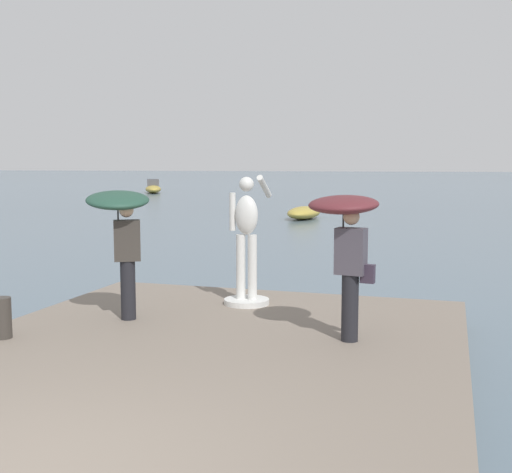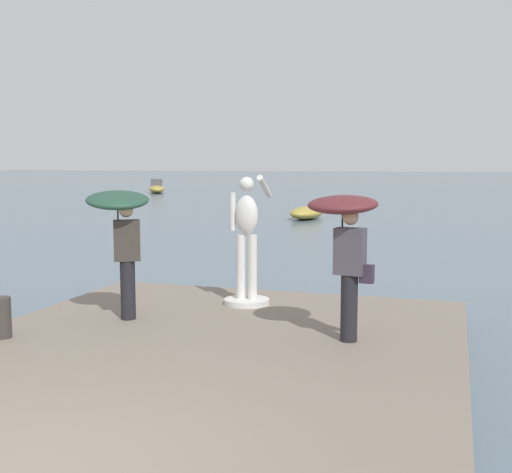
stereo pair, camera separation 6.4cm
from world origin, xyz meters
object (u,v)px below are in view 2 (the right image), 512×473
at_px(boat_far, 157,188).
at_px(mooring_bollard, 2,317).
at_px(onlooker_left, 121,222).
at_px(boat_mid, 307,213).
at_px(onlooker_right, 346,230).
at_px(statue_white_figure, 247,248).

bearing_deg(boat_far, mooring_bollard, -66.09).
xyz_separation_m(onlooker_left, boat_far, (-22.39, 46.81, -1.39)).
bearing_deg(boat_mid, onlooker_right, -75.95).
bearing_deg(boat_mid, onlooker_left, -84.02).
bearing_deg(statue_white_figure, mooring_bollard, -129.77).
bearing_deg(onlooker_left, boat_mid, 95.98).
xyz_separation_m(boat_mid, boat_far, (-20.01, 24.16, 0.15)).
relative_size(mooring_bollard, boat_far, 0.10).
bearing_deg(mooring_bollard, boat_mid, 93.24).
relative_size(mooring_bollard, boat_mid, 0.17).
bearing_deg(mooring_bollard, boat_far, 113.91).
distance_m(statue_white_figure, onlooker_left, 2.16).
relative_size(statue_white_figure, onlooker_right, 1.10).
height_order(statue_white_figure, boat_mid, statue_white_figure).
relative_size(boat_mid, boat_far, 0.62).
distance_m(mooring_bollard, boat_mid, 24.10).
relative_size(statue_white_figure, boat_far, 0.40).
bearing_deg(boat_far, onlooker_left, -64.44).
bearing_deg(onlooker_right, onlooker_left, 177.14).
height_order(onlooker_right, mooring_bollard, onlooker_right).
bearing_deg(onlooker_right, boat_far, 118.70).
distance_m(onlooker_right, mooring_bollard, 4.67).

